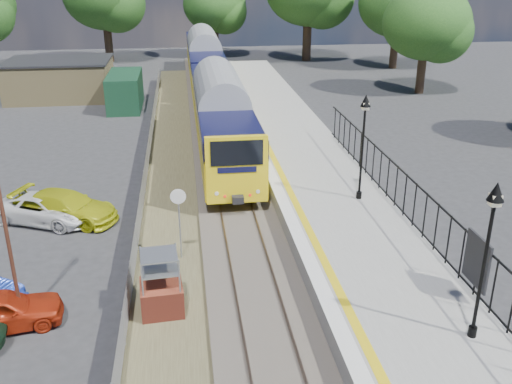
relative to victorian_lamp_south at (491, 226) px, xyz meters
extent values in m
plane|color=#2D2D30|center=(-5.50, 4.00, -4.30)|extent=(120.00, 120.00, 0.00)
cube|color=#473F38|center=(-5.50, 14.00, -4.20)|extent=(3.40, 80.00, 0.20)
cube|color=#4C472D|center=(-8.40, 12.00, -4.27)|extent=(2.60, 70.00, 0.06)
cube|color=brown|center=(-6.22, 14.00, -4.08)|extent=(0.07, 80.00, 0.14)
cube|color=brown|center=(-4.78, 14.00, -4.08)|extent=(0.07, 80.00, 0.14)
cube|color=gray|center=(-1.30, 12.00, -3.85)|extent=(5.00, 70.00, 0.90)
cube|color=silver|center=(-3.55, 12.00, -3.39)|extent=(0.50, 70.00, 0.01)
cube|color=yellow|center=(-3.05, 12.00, -3.39)|extent=(0.30, 70.00, 0.01)
cylinder|color=black|center=(0.00, 0.00, -3.25)|extent=(0.24, 0.24, 0.30)
cylinder|color=black|center=(0.00, 0.00, -1.40)|extent=(0.10, 0.10, 3.70)
cube|color=black|center=(0.00, 0.00, 0.55)|extent=(0.08, 0.08, 0.30)
cube|color=beige|center=(0.00, 0.00, 0.72)|extent=(0.26, 0.26, 0.30)
cone|color=black|center=(0.00, 0.00, 0.95)|extent=(0.44, 0.44, 0.50)
cylinder|color=black|center=(-0.20, 10.00, -3.25)|extent=(0.24, 0.24, 0.30)
cylinder|color=black|center=(-0.20, 10.00, -1.40)|extent=(0.10, 0.10, 3.70)
cube|color=black|center=(-0.20, 10.00, 0.55)|extent=(0.08, 0.08, 0.30)
cube|color=beige|center=(-0.20, 10.00, 0.72)|extent=(0.26, 0.26, 0.30)
cone|color=black|center=(-0.20, 10.00, 0.95)|extent=(0.44, 0.44, 0.50)
cube|color=black|center=(1.05, 6.50, -1.65)|extent=(0.05, 26.00, 0.05)
cube|color=black|center=(1.00, 2.00, -2.20)|extent=(0.08, 1.40, 1.60)
cube|color=tan|center=(-17.50, 36.00, -2.80)|extent=(8.00, 6.00, 3.00)
cube|color=black|center=(-17.50, 36.00, -1.25)|extent=(8.20, 6.20, 0.15)
cube|color=#163C25|center=(-12.00, 32.00, -3.00)|extent=(2.40, 6.00, 2.60)
cylinder|color=#332319|center=(-15.50, 54.00, -2.37)|extent=(0.88, 0.88, 3.85)
cylinder|color=#332319|center=(-3.50, 56.00, -2.72)|extent=(0.72, 0.72, 3.15)
ellipsoid|color=#22511B|center=(-3.50, 56.00, 1.55)|extent=(7.20, 7.20, 6.12)
cylinder|color=#332319|center=(6.50, 52.00, -2.20)|extent=(0.96, 0.96, 4.20)
cylinder|color=#332319|center=(14.50, 46.00, -2.55)|extent=(0.80, 0.80, 3.50)
ellipsoid|color=#22511B|center=(14.50, 46.00, 2.20)|extent=(8.00, 8.00, 6.80)
cylinder|color=#332319|center=(12.50, 34.00, -2.72)|extent=(0.72, 0.72, 3.15)
ellipsoid|color=#22511B|center=(12.50, 34.00, 1.55)|extent=(7.20, 7.20, 6.12)
cube|color=yellow|center=(-5.50, 20.72, -2.61)|extent=(2.80, 20.00, 1.90)
cube|color=black|center=(-5.50, 20.72, -1.31)|extent=(2.82, 20.00, 0.90)
cube|color=black|center=(-5.50, 20.72, -1.31)|extent=(2.82, 18.00, 0.70)
cube|color=black|center=(-5.50, 20.72, -3.79)|extent=(2.00, 18.00, 0.45)
cube|color=yellow|center=(-5.50, 41.32, -2.61)|extent=(2.80, 20.00, 1.90)
cube|color=black|center=(-5.50, 41.32, -1.31)|extent=(2.82, 20.00, 0.90)
cube|color=black|center=(-5.50, 41.32, -1.31)|extent=(2.82, 18.00, 0.70)
cube|color=black|center=(-5.50, 41.32, -3.79)|extent=(2.00, 18.00, 0.45)
cube|color=black|center=(-5.50, 10.51, -1.26)|extent=(2.24, 0.04, 1.10)
cube|color=#953626|center=(-8.64, 3.65, -3.78)|extent=(1.44, 1.44, 1.03)
cylinder|color=#999EA3|center=(-8.00, 7.15, -3.00)|extent=(0.06, 0.06, 2.60)
cylinder|color=silver|center=(-8.00, 7.10, -1.70)|extent=(0.58, 0.05, 0.58)
cylinder|color=#4E271A|center=(-13.02, 3.67, -0.68)|extent=(0.12, 0.12, 7.24)
imported|color=#AF2A10|center=(-13.53, 3.41, -3.67)|extent=(3.91, 2.18, 1.26)
imported|color=#BFC417|center=(-12.92, 11.22, -3.63)|extent=(4.98, 3.49, 1.34)
imported|color=white|center=(-13.78, 11.27, -3.68)|extent=(4.88, 3.65, 1.23)
camera|label=1|loc=(-7.66, -12.27, 6.31)|focal=40.00mm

